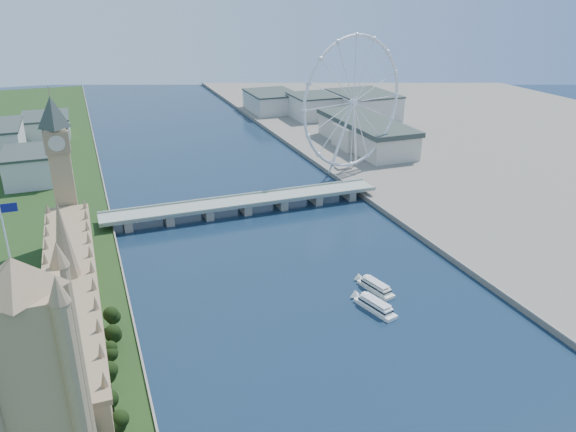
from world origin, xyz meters
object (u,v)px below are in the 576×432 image
london_eye (353,103)px  tour_boat_far (375,310)px  tour_boat_near (376,291)px  victoria_tower (38,391)px

london_eye → tour_boat_far: bearing=-113.2°
tour_boat_far → tour_boat_near: bearing=45.3°
london_eye → tour_boat_far: london_eye is taller
victoria_tower → tour_boat_near: 205.56m
tour_boat_near → tour_boat_far: tour_boat_far is taller
tour_boat_far → london_eye: bearing=51.7°
victoria_tower → tour_boat_near: size_ratio=3.89×
london_eye → tour_boat_far: 248.21m
tour_boat_near → tour_boat_far: (-10.60, -18.68, 0.00)m
victoria_tower → tour_boat_far: bearing=26.6°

